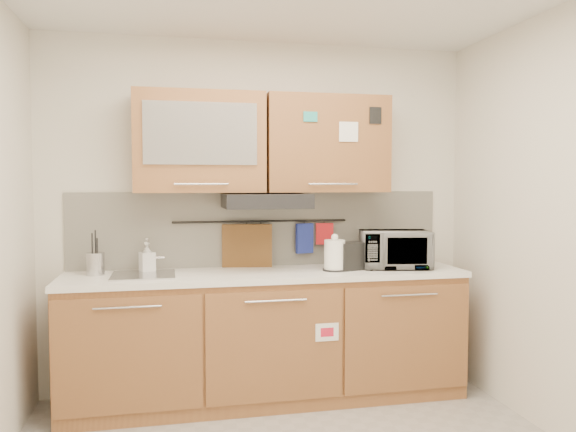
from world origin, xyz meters
name	(u,v)px	position (x,y,z in m)	size (l,w,h in m)	color
wall_back	(260,216)	(0.00, 1.50, 1.30)	(3.20, 3.20, 0.00)	silver
base_cabinet	(267,343)	(0.00, 1.19, 0.41)	(2.80, 0.64, 0.88)	#A76E3B
countertop	(267,275)	(0.00, 1.19, 0.90)	(2.82, 0.62, 0.04)	white
backsplash	(261,229)	(0.00, 1.49, 1.20)	(2.80, 0.02, 0.56)	silver
upper_cabinets	(263,144)	(0.00, 1.32, 1.83)	(1.82, 0.37, 0.70)	#A76E3B
range_hood	(266,201)	(0.00, 1.25, 1.42)	(0.60, 0.46, 0.10)	black
sink	(144,275)	(-0.85, 1.21, 0.92)	(0.42, 0.40, 0.26)	silver
utensil_rail	(261,221)	(0.00, 1.45, 1.26)	(0.02, 0.02, 1.30)	black
utensil_crock	(95,263)	(-1.17, 1.29, 1.00)	(0.16, 0.16, 0.31)	#B3B3B8
kettle	(335,256)	(0.48, 1.14, 1.03)	(0.19, 0.17, 0.26)	white
toaster	(354,255)	(0.64, 1.18, 1.02)	(0.29, 0.22, 0.20)	black
microwave	(395,249)	(0.96, 1.18, 1.06)	(0.49, 0.33, 0.27)	#999999
soap_bottle	(147,257)	(-0.83, 1.34, 1.03)	(0.10, 0.10, 0.21)	#999999
cutting_board	(247,255)	(-0.11, 1.44, 1.01)	(0.37, 0.03, 0.46)	brown
oven_mitt	(305,238)	(0.33, 1.44, 1.13)	(0.14, 0.03, 0.23)	navy
dark_pouch	(261,238)	(0.00, 1.44, 1.13)	(0.13, 0.04, 0.21)	black
pot_holder	(325,234)	(0.49, 1.44, 1.16)	(0.13, 0.02, 0.16)	red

